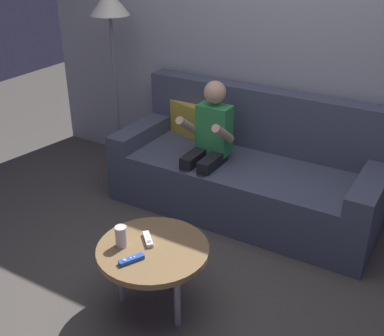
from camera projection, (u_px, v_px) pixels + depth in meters
name	position (u px, v px, depth m)	size (l,w,h in m)	color
ground_plane	(179.00, 293.00, 2.98)	(9.07, 9.07, 0.00)	#4C4742
wall_back	(287.00, 40.00, 3.59)	(4.53, 0.05, 2.50)	#999EA8
couch	(247.00, 172.00, 3.77)	(2.02, 0.80, 0.90)	#474C60
person_seated_on_couch	(208.00, 142.00, 3.61)	(0.35, 0.43, 1.02)	black
coffee_table	(153.00, 253.00, 2.71)	(0.63, 0.63, 0.42)	brown
game_remote_white_near_edge	(148.00, 239.00, 2.74)	(0.13, 0.12, 0.03)	white
game_remote_blue_center	(131.00, 260.00, 2.57)	(0.10, 0.14, 0.03)	blue
soda_can	(121.00, 236.00, 2.68)	(0.07, 0.07, 0.12)	silver
floor_lamp	(110.00, 17.00, 3.89)	(0.32, 0.32, 1.57)	black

